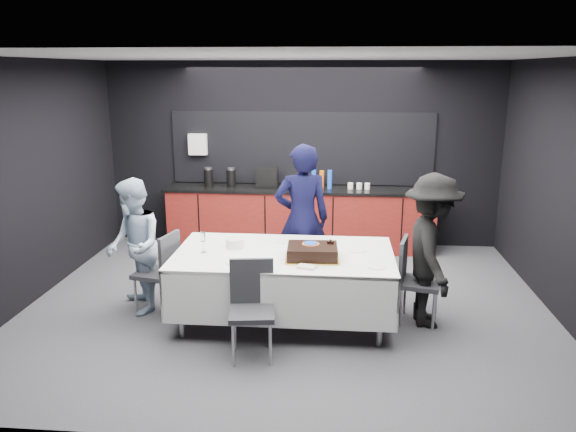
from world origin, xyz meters
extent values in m
plane|color=#48484D|center=(0.00, 0.00, 0.00)|extent=(6.00, 6.00, 0.00)
cube|color=white|center=(0.00, 0.00, 2.80)|extent=(6.00, 5.00, 0.04)
cube|color=black|center=(0.00, 2.50, 1.40)|extent=(6.00, 0.04, 2.80)
cube|color=black|center=(0.00, -2.50, 1.40)|extent=(6.00, 0.04, 2.80)
cube|color=black|center=(-3.00, 0.00, 1.40)|extent=(0.04, 5.00, 2.80)
cube|color=black|center=(3.00, 0.00, 1.40)|extent=(0.04, 5.00, 2.80)
cube|color=maroon|center=(0.00, 2.20, 0.45)|extent=(4.00, 0.60, 0.90)
cube|color=black|center=(0.00, 2.20, 0.92)|extent=(4.10, 0.64, 0.04)
cube|color=black|center=(0.00, 2.48, 1.50)|extent=(4.00, 0.03, 1.10)
cube|color=white|center=(-1.60, 2.43, 1.55)|extent=(0.28, 0.12, 0.32)
cylinder|color=black|center=(-1.40, 2.20, 1.07)|extent=(0.14, 0.14, 0.26)
cylinder|color=black|center=(-1.05, 2.20, 1.07)|extent=(0.14, 0.14, 0.26)
cube|color=black|center=(-0.50, 2.20, 1.09)|extent=(0.32, 0.24, 0.30)
cylinder|color=blue|center=(0.20, 2.25, 1.08)|extent=(0.07, 0.07, 0.28)
cylinder|color=orange|center=(0.32, 2.25, 1.07)|extent=(0.07, 0.07, 0.26)
cylinder|color=blue|center=(0.44, 2.18, 1.08)|extent=(0.07, 0.07, 0.28)
cylinder|color=white|center=(0.75, 2.20, 0.98)|extent=(0.08, 0.08, 0.09)
cylinder|color=white|center=(0.88, 2.20, 0.98)|extent=(0.08, 0.08, 0.09)
cylinder|color=white|center=(1.00, 2.20, 0.98)|extent=(0.08, 0.08, 0.09)
cylinder|color=#99999E|center=(-1.40, 2.20, 1.21)|extent=(0.12, 0.12, 0.03)
cylinder|color=#99999E|center=(-1.05, 2.20, 1.21)|extent=(0.12, 0.12, 0.03)
cylinder|color=#99999E|center=(-1.00, -0.90, 0.38)|extent=(0.06, 0.06, 0.75)
cylinder|color=#99999E|center=(-1.00, 0.10, 0.38)|extent=(0.06, 0.06, 0.75)
cylinder|color=#99999E|center=(1.00, -0.90, 0.38)|extent=(0.06, 0.06, 0.75)
cylinder|color=#99999E|center=(1.00, 0.10, 0.38)|extent=(0.06, 0.06, 0.75)
cube|color=white|center=(0.00, -0.40, 0.76)|extent=(2.32, 1.32, 0.04)
cube|color=white|center=(0.00, -1.05, 0.49)|extent=(2.32, 0.02, 0.55)
cube|color=white|center=(0.00, 0.25, 0.49)|extent=(2.32, 0.02, 0.55)
cube|color=white|center=(-1.15, -0.40, 0.49)|extent=(0.02, 1.32, 0.55)
cube|color=white|center=(1.15, -0.40, 0.49)|extent=(0.02, 1.32, 0.55)
cube|color=#EEBD46|center=(0.31, -0.57, 0.79)|extent=(0.57, 0.47, 0.01)
cube|color=black|center=(0.31, -0.57, 0.85)|extent=(0.52, 0.43, 0.11)
cube|color=black|center=(0.31, -0.57, 0.91)|extent=(0.52, 0.43, 0.01)
cylinder|color=orange|center=(0.29, -0.51, 0.92)|extent=(0.18, 0.18, 0.00)
cylinder|color=blue|center=(0.29, -0.51, 0.92)|extent=(0.15, 0.15, 0.01)
sphere|color=black|center=(0.49, -0.45, 0.93)|extent=(0.04, 0.04, 0.04)
sphere|color=black|center=(0.51, -0.49, 0.93)|extent=(0.04, 0.04, 0.04)
sphere|color=black|center=(0.47, -0.49, 0.93)|extent=(0.04, 0.04, 0.04)
cylinder|color=white|center=(-0.55, -0.27, 0.83)|extent=(0.20, 0.20, 0.10)
cylinder|color=white|center=(-0.47, -0.76, 0.78)|extent=(0.19, 0.19, 0.01)
cylinder|color=white|center=(0.78, -0.26, 0.78)|extent=(0.22, 0.22, 0.01)
cylinder|color=white|center=(0.95, -0.78, 0.78)|extent=(0.19, 0.19, 0.01)
cylinder|color=white|center=(-0.03, -0.03, 0.78)|extent=(0.18, 0.18, 0.01)
cube|color=white|center=(0.27, -0.87, 0.79)|extent=(0.20, 0.15, 0.03)
cylinder|color=white|center=(-0.85, -0.47, 0.78)|extent=(0.06, 0.06, 0.00)
cylinder|color=white|center=(-0.85, -0.47, 0.84)|extent=(0.01, 0.01, 0.12)
cylinder|color=white|center=(-0.85, -0.47, 0.95)|extent=(0.05, 0.05, 0.10)
cube|color=#2B2B2F|center=(-1.46, -0.28, 0.45)|extent=(0.50, 0.50, 0.05)
cube|color=#2B2B2F|center=(-1.27, -0.32, 0.70)|extent=(0.13, 0.42, 0.45)
cylinder|color=#99999E|center=(-1.58, -0.08, 0.22)|extent=(0.03, 0.03, 0.44)
cylinder|color=#99999E|center=(-1.66, -0.41, 0.22)|extent=(0.03, 0.03, 0.44)
cylinder|color=#99999E|center=(-1.25, -0.15, 0.22)|extent=(0.03, 0.03, 0.44)
cylinder|color=#99999E|center=(-1.33, -0.49, 0.22)|extent=(0.03, 0.03, 0.44)
cube|color=#2B2B2F|center=(1.46, -0.32, 0.45)|extent=(0.51, 0.51, 0.05)
cube|color=#2B2B2F|center=(1.27, -0.28, 0.70)|extent=(0.14, 0.42, 0.45)
cylinder|color=#99999E|center=(1.58, -0.53, 0.22)|extent=(0.03, 0.03, 0.44)
cylinder|color=#99999E|center=(1.66, -0.20, 0.22)|extent=(0.03, 0.03, 0.44)
cylinder|color=#99999E|center=(1.25, -0.45, 0.22)|extent=(0.03, 0.03, 0.44)
cylinder|color=#99999E|center=(1.33, -0.12, 0.22)|extent=(0.03, 0.03, 0.44)
cube|color=#2B2B2F|center=(-0.22, -1.24, 0.45)|extent=(0.47, 0.47, 0.05)
cube|color=#2B2B2F|center=(-0.25, -1.05, 0.70)|extent=(0.42, 0.09, 0.45)
cylinder|color=#99999E|center=(-0.37, -1.43, 0.22)|extent=(0.03, 0.03, 0.44)
cylinder|color=#99999E|center=(-0.03, -1.39, 0.22)|extent=(0.03, 0.03, 0.44)
cylinder|color=#99999E|center=(-0.41, -1.09, 0.22)|extent=(0.03, 0.03, 0.44)
cylinder|color=#99999E|center=(-0.08, -1.05, 0.22)|extent=(0.03, 0.03, 0.44)
imported|color=black|center=(0.14, 0.46, 0.92)|extent=(0.75, 0.57, 1.83)
imported|color=#ACC1D8|center=(-1.69, -0.28, 0.76)|extent=(0.86, 0.92, 1.52)
imported|color=black|center=(1.55, -0.34, 0.82)|extent=(0.66, 1.09, 1.64)
camera|label=1|loc=(0.54, -6.05, 2.67)|focal=35.00mm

